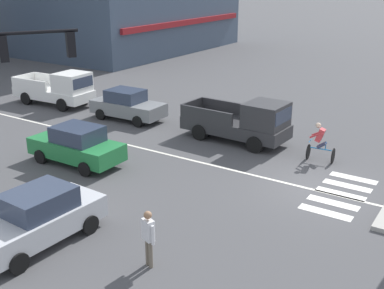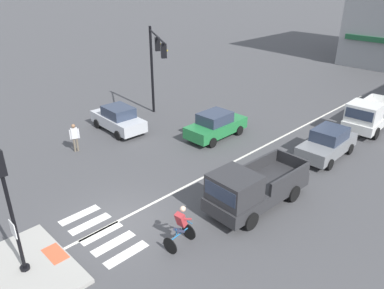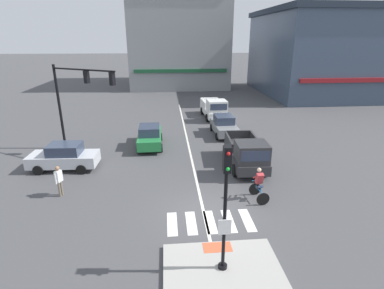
% 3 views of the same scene
% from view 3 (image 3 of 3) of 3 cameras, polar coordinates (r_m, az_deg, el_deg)
% --- Properties ---
extents(ground_plane, '(300.00, 300.00, 0.00)m').
position_cam_3_polar(ground_plane, '(14.62, 2.93, -12.49)').
color(ground_plane, '#474749').
extents(traffic_island, '(4.15, 2.87, 0.15)m').
position_cam_3_polar(traffic_island, '(11.51, 5.79, -22.47)').
color(traffic_island, '#A3A099').
rests_on(traffic_island, ground).
extents(tactile_pad_front, '(1.10, 0.60, 0.01)m').
position_cam_3_polar(tactile_pad_front, '(12.27, 4.83, -18.83)').
color(tactile_pad_front, '#DB5B38').
rests_on(tactile_pad_front, traffic_island).
extents(signal_pole, '(0.44, 0.38, 4.53)m').
position_cam_3_polar(signal_pole, '(9.85, 6.36, -10.30)').
color(signal_pole, black).
rests_on(signal_pole, traffic_island).
extents(crosswalk_stripe_a, '(0.44, 1.80, 0.01)m').
position_cam_3_polar(crosswalk_stripe_a, '(13.76, -3.78, -14.77)').
color(crosswalk_stripe_a, silver).
rests_on(crosswalk_stripe_a, ground).
extents(crosswalk_stripe_b, '(0.44, 1.80, 0.01)m').
position_cam_3_polar(crosswalk_stripe_b, '(13.79, -0.15, -14.62)').
color(crosswalk_stripe_b, silver).
rests_on(crosswalk_stripe_b, ground).
extents(crosswalk_stripe_c, '(0.44, 1.80, 0.01)m').
position_cam_3_polar(crosswalk_stripe_c, '(13.88, 3.45, -14.42)').
color(crosswalk_stripe_c, silver).
rests_on(crosswalk_stripe_c, ground).
extents(crosswalk_stripe_d, '(0.44, 1.80, 0.01)m').
position_cam_3_polar(crosswalk_stripe_d, '(14.02, 6.98, -14.18)').
color(crosswalk_stripe_d, silver).
rests_on(crosswalk_stripe_d, ground).
extents(crosswalk_stripe_e, '(0.44, 1.80, 0.01)m').
position_cam_3_polar(crosswalk_stripe_e, '(14.20, 10.43, -13.88)').
color(crosswalk_stripe_e, silver).
rests_on(crosswalk_stripe_e, ground).
extents(lane_centre_line, '(0.14, 28.00, 0.01)m').
position_cam_3_polar(lane_centre_line, '(23.62, -0.82, 0.47)').
color(lane_centre_line, silver).
rests_on(lane_centre_line, ground).
extents(traffic_light_mast, '(4.60, 2.77, 6.05)m').
position_cam_3_polar(traffic_light_mast, '(21.97, -21.21, 9.13)').
color(traffic_light_mast, black).
rests_on(traffic_light_mast, ground).
extents(building_corner_left, '(21.86, 18.97, 11.44)m').
position_cam_3_polar(building_corner_left, '(49.40, 26.10, 15.42)').
color(building_corner_left, '#3D4C60').
rests_on(building_corner_left, ground).
extents(building_corner_right, '(15.67, 16.89, 14.92)m').
position_cam_3_polar(building_corner_right, '(53.66, -2.70, 19.34)').
color(building_corner_right, gray).
rests_on(building_corner_right, ground).
extents(car_green_westbound_far, '(1.90, 4.13, 1.64)m').
position_cam_3_polar(car_green_westbound_far, '(22.64, -8.03, 1.57)').
color(car_green_westbound_far, '#237A3D').
rests_on(car_green_westbound_far, ground).
extents(car_grey_eastbound_far, '(1.93, 4.14, 1.64)m').
position_cam_3_polar(car_grey_eastbound_far, '(25.38, 6.07, 3.64)').
color(car_grey_eastbound_far, slate).
rests_on(car_grey_eastbound_far, ground).
extents(car_silver_cross_left, '(4.17, 1.98, 1.64)m').
position_cam_3_polar(car_silver_cross_left, '(20.19, -23.08, -2.15)').
color(car_silver_cross_left, silver).
rests_on(car_silver_cross_left, ground).
extents(pickup_truck_white_eastbound_distant, '(2.26, 5.19, 2.08)m').
position_cam_3_polar(pickup_truck_white_eastbound_distant, '(30.47, 4.24, 6.74)').
color(pickup_truck_white_eastbound_distant, white).
rests_on(pickup_truck_white_eastbound_distant, ground).
extents(pickup_truck_charcoal_eastbound_mid, '(2.21, 5.17, 2.08)m').
position_cam_3_polar(pickup_truck_charcoal_eastbound_mid, '(18.88, 10.37, -1.76)').
color(pickup_truck_charcoal_eastbound_mid, '#2D2D30').
rests_on(pickup_truck_charcoal_eastbound_mid, ground).
extents(cyclist, '(0.76, 1.15, 1.68)m').
position_cam_3_polar(cyclist, '(15.51, 12.62, -7.27)').
color(cyclist, black).
rests_on(cyclist, ground).
extents(pedestrian_at_curb_left, '(0.34, 0.52, 1.67)m').
position_cam_3_polar(pedestrian_at_curb_left, '(16.84, -23.93, -5.94)').
color(pedestrian_at_curb_left, '#6B6051').
rests_on(pedestrian_at_curb_left, ground).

